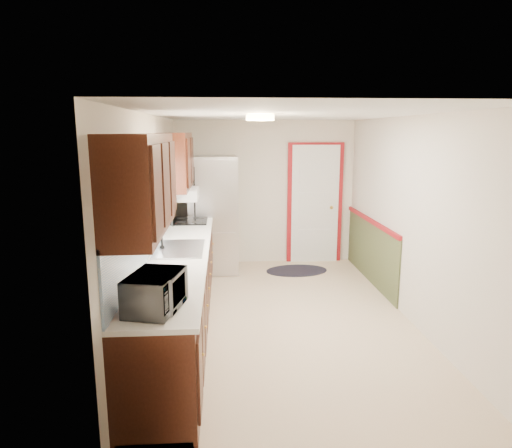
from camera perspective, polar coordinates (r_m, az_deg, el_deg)
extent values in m
cube|color=#CDB390|center=(5.62, 3.43, -11.74)|extent=(3.20, 5.20, 0.12)
cube|color=white|center=(5.17, 3.76, 13.51)|extent=(3.20, 5.20, 0.12)
cube|color=beige|center=(7.72, 1.13, 3.92)|extent=(3.20, 0.10, 2.40)
cube|color=beige|center=(2.90, 10.22, -9.22)|extent=(3.20, 0.10, 2.40)
cube|color=beige|center=(5.28, -12.76, 0.12)|extent=(0.10, 5.20, 2.40)
cube|color=beige|center=(5.66, 18.80, 0.54)|extent=(0.10, 5.20, 2.40)
cube|color=#32140B|center=(5.16, -9.55, -8.69)|extent=(0.60, 4.00, 0.90)
cube|color=white|center=(5.02, -9.56, -3.64)|extent=(0.63, 4.00, 0.04)
cube|color=#518CC5|center=(4.99, -13.14, -0.39)|extent=(0.02, 4.00, 0.55)
cube|color=#32140B|center=(3.60, -14.18, 4.92)|extent=(0.35, 1.40, 0.75)
cube|color=#32140B|center=(6.27, -9.93, 7.74)|extent=(0.35, 1.20, 0.75)
cube|color=white|center=(5.02, -13.14, 4.37)|extent=(0.02, 1.00, 0.90)
cube|color=#CD5026|center=(4.98, -12.80, 8.38)|extent=(0.05, 1.12, 0.24)
cube|color=#B7B7BC|center=(5.11, -9.52, -3.08)|extent=(0.52, 0.82, 0.02)
cube|color=white|center=(6.35, -9.29, 3.73)|extent=(0.45, 0.60, 0.15)
cube|color=maroon|center=(7.84, 7.35, 2.47)|extent=(0.94, 0.05, 2.08)
cube|color=white|center=(7.82, 7.38, 2.44)|extent=(0.80, 0.04, 2.00)
cube|color=#464F2C|center=(7.05, 14.12, -3.37)|extent=(0.02, 2.30, 0.90)
cube|color=maroon|center=(6.95, 14.20, 0.38)|extent=(0.04, 2.30, 0.06)
cylinder|color=#FFD88C|center=(4.94, 0.53, 13.16)|extent=(0.30, 0.30, 0.06)
imported|color=white|center=(3.40, -12.51, -7.81)|extent=(0.38, 0.55, 0.34)
cube|color=#B7B7BC|center=(7.29, -5.42, 1.22)|extent=(0.80, 0.75, 1.85)
cylinder|color=black|center=(6.93, -7.60, -0.15)|extent=(0.02, 0.02, 1.29)
ellipsoid|color=black|center=(7.45, 5.10, -5.81)|extent=(1.05, 0.73, 0.01)
cube|color=black|center=(6.66, -8.26, 0.41)|extent=(0.50, 0.60, 0.02)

